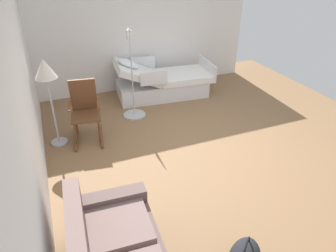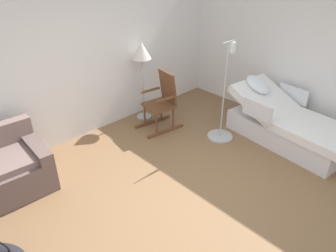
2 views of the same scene
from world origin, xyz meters
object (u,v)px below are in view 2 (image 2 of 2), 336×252
rocking_chair (162,102)px  iv_pole (221,125)px  hospital_bed (288,126)px  floor_lamp (142,56)px

rocking_chair → iv_pole: size_ratio=0.62×
hospital_bed → rocking_chair: size_ratio=2.07×
hospital_bed → iv_pole: 1.11m
floor_lamp → hospital_bed: bearing=-63.1°
floor_lamp → iv_pole: size_ratio=0.88×
rocking_chair → iv_pole: 1.12m
rocking_chair → floor_lamp: (-0.02, 0.51, 0.72)m
hospital_bed → rocking_chair: bearing=122.5°
iv_pole → rocking_chair: bearing=115.9°
floor_lamp → iv_pole: iv_pole is taller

